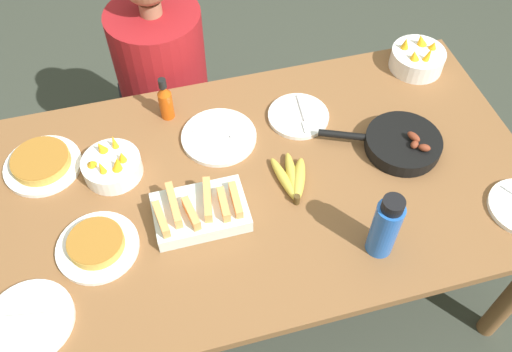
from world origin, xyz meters
name	(u,v)px	position (x,y,z in m)	size (l,w,h in m)	color
ground_plane	(256,282)	(0.00, 0.00, 0.00)	(14.00, 14.00, 0.00)	#383D33
dining_table	(256,196)	(0.00, 0.00, 0.64)	(1.80, 0.99, 0.72)	brown
banana_bunch	(293,179)	(0.11, -0.03, 0.74)	(0.13, 0.20, 0.04)	gold
melon_tray	(200,211)	(-0.20, -0.09, 0.75)	(0.28, 0.18, 0.09)	silver
skillet	(401,143)	(0.50, 0.01, 0.74)	(0.39, 0.25, 0.08)	black
frittata_plate_center	(42,163)	(-0.65, 0.24, 0.74)	(0.25, 0.25, 0.05)	white
frittata_plate_side	(97,245)	(-0.51, -0.12, 0.74)	(0.24, 0.24, 0.05)	white
empty_plate_near_front	(298,116)	(0.22, 0.23, 0.73)	(0.21, 0.21, 0.02)	white
empty_plate_far_left	(29,321)	(-0.70, -0.30, 0.73)	(0.24, 0.24, 0.02)	white
empty_plate_far_right	(219,137)	(-0.07, 0.21, 0.73)	(0.25, 0.25, 0.02)	white
fruit_bowl_mango	(417,58)	(0.73, 0.37, 0.76)	(0.20, 0.20, 0.13)	white
fruit_bowl_citrus	(112,166)	(-0.43, 0.15, 0.75)	(0.19, 0.19, 0.11)	white
water_bottle	(385,227)	(0.28, -0.32, 0.83)	(0.08, 0.08, 0.24)	blue
hot_sauce_bottle	(165,101)	(-0.22, 0.36, 0.79)	(0.05, 0.05, 0.17)	#C64C0F
person_figure	(167,98)	(-0.20, 0.73, 0.45)	(0.40, 0.40, 1.11)	black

